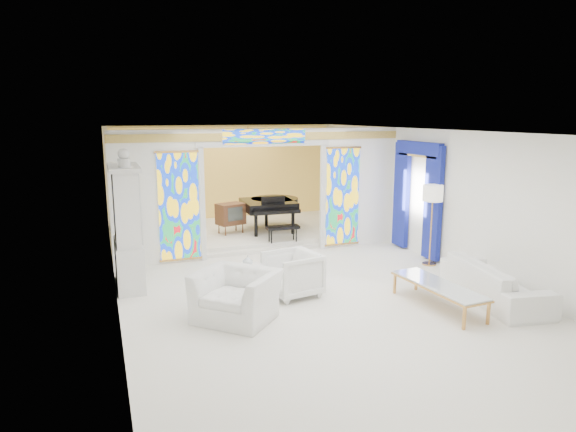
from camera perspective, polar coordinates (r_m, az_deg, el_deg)
name	(u,v)px	position (r m, az deg, el deg)	size (l,w,h in m)	color
floor	(294,277)	(10.74, 0.64, -6.80)	(12.00, 12.00, 0.00)	silver
ceiling	(294,131)	(10.22, 0.67, 9.41)	(7.00, 12.00, 0.02)	silver
wall_back	(225,174)	(16.07, -7.04, 4.63)	(7.00, 0.02, 3.00)	white
wall_front	(520,311)	(5.41, 24.38, -9.56)	(7.00, 0.02, 3.00)	white
wall_left	(112,218)	(9.71, -19.01, -0.22)	(0.02, 12.00, 3.00)	white
wall_right	(439,197)	(12.06, 16.38, 2.08)	(0.02, 12.00, 3.00)	white
partition_wall	(264,186)	(12.22, -2.70, 3.36)	(7.00, 0.22, 3.00)	white
stained_glass_left	(179,207)	(11.72, -12.02, 1.04)	(0.90, 0.04, 2.40)	gold
stained_glass_right	(342,197)	(12.93, 6.07, 2.16)	(0.90, 0.04, 2.40)	gold
stained_glass_transom	(265,137)	(12.01, -2.60, 8.81)	(2.00, 0.04, 0.34)	gold
alcove_platform	(242,231)	(14.49, -5.17, -1.71)	(6.80, 3.80, 0.18)	silver
gold_curtain_back	(226,175)	(15.95, -6.94, 4.59)	(6.70, 0.10, 2.90)	#FCD257
chandelier	(248,143)	(14.10, -4.45, 8.05)	(0.48, 0.48, 0.30)	#BF8842
blue_drapes	(417,189)	(12.56, 14.14, 2.89)	(0.14, 1.85, 2.65)	navy
china_cabinet	(127,228)	(10.37, -17.42, -1.29)	(0.56, 1.46, 2.72)	silver
armchair_left	(236,296)	(8.55, -5.77, -8.81)	(1.25, 1.09, 0.81)	white
armchair_right	(292,274)	(9.57, 0.48, -6.46)	(0.89, 0.92, 0.83)	white
sofa	(495,281)	(10.10, 21.97, -6.74)	(2.40, 0.94, 0.70)	white
side_table	(248,278)	(9.32, -4.47, -6.87)	(0.58, 0.58, 0.67)	silver
vase	(248,260)	(9.22, -4.50, -4.94)	(0.18, 0.18, 0.19)	white
coffee_table	(438,286)	(9.35, 16.37, -7.47)	(0.73, 1.99, 0.44)	silver
floor_lamp	(433,197)	(11.70, 15.79, 2.04)	(0.52, 0.52, 1.81)	#BF8842
grand_piano	(272,205)	(14.18, -1.83, 1.26)	(1.70, 2.57, 1.02)	black
tv_console	(231,214)	(13.80, -6.39, 0.23)	(0.81, 0.66, 0.81)	brown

